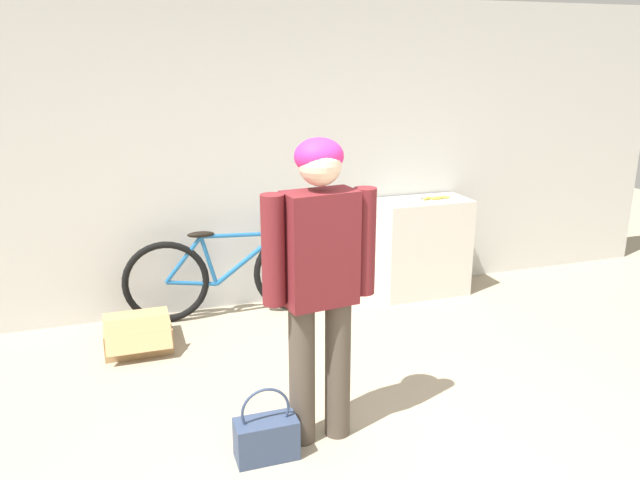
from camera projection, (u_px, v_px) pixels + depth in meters
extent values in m
cube|color=silver|center=(268.00, 157.00, 5.30)|extent=(8.00, 0.06, 2.60)
cube|color=white|center=(329.00, 258.00, 5.71)|extent=(0.08, 0.01, 0.12)
cube|color=beige|center=(422.00, 247.00, 5.72)|extent=(0.82, 0.43, 0.89)
cylinder|color=#4C4238|center=(302.00, 375.00, 3.49)|extent=(0.15, 0.15, 0.83)
cylinder|color=#4C4238|center=(338.00, 369.00, 3.55)|extent=(0.15, 0.15, 0.83)
cube|color=maroon|center=(320.00, 249.00, 3.31)|extent=(0.41, 0.25, 0.63)
cylinder|color=maroon|center=(273.00, 250.00, 3.23)|extent=(0.12, 0.12, 0.59)
cylinder|color=maroon|center=(365.00, 241.00, 3.39)|extent=(0.12, 0.12, 0.59)
sphere|color=beige|center=(320.00, 164.00, 3.18)|extent=(0.23, 0.23, 0.23)
ellipsoid|color=#EA2884|center=(319.00, 156.00, 3.19)|extent=(0.26, 0.24, 0.19)
torus|color=black|center=(166.00, 282.00, 5.09)|extent=(0.70, 0.10, 0.70)
torus|color=black|center=(294.00, 271.00, 5.35)|extent=(0.70, 0.10, 0.70)
cylinder|color=#1E609E|center=(192.00, 283.00, 5.15)|extent=(0.41, 0.06, 0.09)
cylinder|color=#1E609E|center=(183.00, 260.00, 5.08)|extent=(0.33, 0.06, 0.39)
cylinder|color=#1E609E|center=(209.00, 261.00, 5.13)|extent=(0.14, 0.04, 0.43)
cylinder|color=#1E609E|center=(248.00, 259.00, 5.22)|extent=(0.56, 0.08, 0.43)
cylinder|color=#1E609E|center=(240.00, 235.00, 5.14)|extent=(0.64, 0.08, 0.05)
cylinder|color=#1E609E|center=(286.00, 253.00, 5.29)|extent=(0.16, 0.04, 0.36)
cylinder|color=#1E609E|center=(281.00, 230.00, 5.22)|extent=(0.07, 0.04, 0.08)
cylinder|color=#1E609E|center=(283.00, 226.00, 5.22)|extent=(0.06, 0.46, 0.02)
ellipsoid|color=black|center=(201.00, 234.00, 5.06)|extent=(0.22, 0.09, 0.05)
ellipsoid|color=#EAD64C|center=(436.00, 198.00, 5.59)|extent=(0.13, 0.03, 0.03)
ellipsoid|color=#EAD64C|center=(427.00, 198.00, 5.58)|extent=(0.12, 0.08, 0.03)
ellipsoid|color=#EAD64C|center=(444.00, 197.00, 5.63)|extent=(0.12, 0.08, 0.03)
sphere|color=brown|center=(422.00, 198.00, 5.58)|extent=(0.02, 0.02, 0.02)
cube|color=#334260|center=(266.00, 439.00, 3.41)|extent=(0.34, 0.17, 0.23)
torus|color=#334260|center=(266.00, 411.00, 3.36)|extent=(0.27, 0.02, 0.27)
cube|color=tan|center=(138.00, 333.00, 4.75)|extent=(0.49, 0.47, 0.20)
cube|color=tan|center=(138.00, 335.00, 4.50)|extent=(0.46, 0.17, 0.21)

